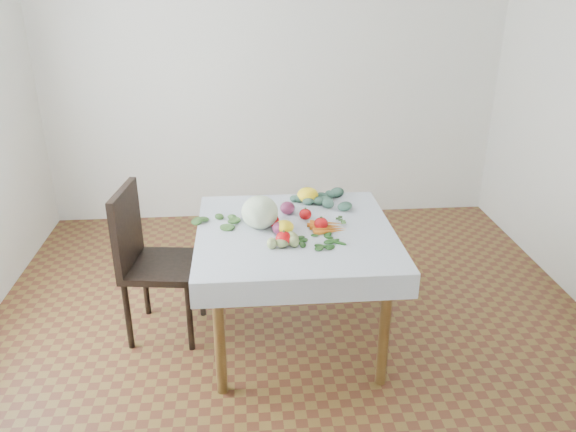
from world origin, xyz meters
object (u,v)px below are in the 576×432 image
Objects in this scene: table at (295,246)px; chair at (147,253)px; cabbage at (260,212)px; heirloom_back at (308,195)px; carrot_bunch at (327,227)px.

chair reaches higher than table.
chair is 0.76m from cabbage.
chair is 4.53× the size of cabbage.
carrot_bunch is (0.06, -0.43, -0.03)m from heirloom_back.
cabbage is (0.68, -0.12, 0.30)m from chair.
carrot_bunch is (0.18, -0.01, 0.12)m from table.
chair is 4.91× the size of carrot_bunch.
heirloom_back is at bearing 98.17° from carrot_bunch.
cabbage is at bearing -131.04° from heirloom_back.
carrot_bunch is at bearing -8.71° from cabbage.
table is 5.10× the size of carrot_bunch.
heirloom_back is (1.00, 0.24, 0.25)m from chair.
carrot_bunch is (1.06, -0.18, 0.22)m from chair.
chair reaches higher than cabbage.
carrot_bunch reaches higher than table.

